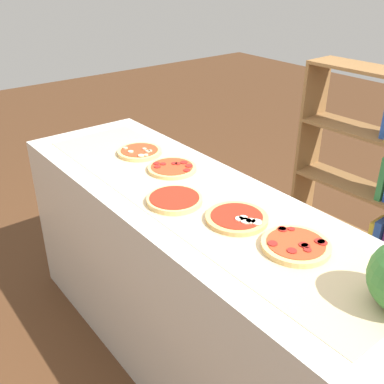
# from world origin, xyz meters

# --- Properties ---
(ground_plane) EXTENTS (12.00, 12.00, 0.00)m
(ground_plane) POSITION_xyz_m (0.00, 0.00, 0.00)
(ground_plane) COLOR #4C2D19
(counter) EXTENTS (2.15, 0.67, 0.95)m
(counter) POSITION_xyz_m (0.00, 0.00, 0.47)
(counter) COLOR beige
(counter) RESTS_ON ground_plane
(parchment_paper) EXTENTS (1.93, 0.47, 0.00)m
(parchment_paper) POSITION_xyz_m (0.00, 0.00, 0.95)
(parchment_paper) COLOR tan
(parchment_paper) RESTS_ON counter
(pizza_mushroom_0) EXTENTS (0.23, 0.23, 0.03)m
(pizza_mushroom_0) POSITION_xyz_m (-0.54, 0.07, 0.96)
(pizza_mushroom_0) COLOR #DBB26B
(pizza_mushroom_0) RESTS_ON parchment_paper
(pizza_pepperoni_1) EXTENTS (0.24, 0.24, 0.02)m
(pizza_pepperoni_1) POSITION_xyz_m (-0.27, 0.09, 0.96)
(pizza_pepperoni_1) COLOR #DBB26B
(pizza_pepperoni_1) RESTS_ON parchment_paper
(pizza_plain_2) EXTENTS (0.23, 0.23, 0.02)m
(pizza_plain_2) POSITION_xyz_m (0.00, -0.09, 0.96)
(pizza_plain_2) COLOR #DBB26B
(pizza_plain_2) RESTS_ON parchment_paper
(pizza_mozzarella_3) EXTENTS (0.25, 0.25, 0.03)m
(pizza_mozzarella_3) POSITION_xyz_m (0.27, 0.01, 0.96)
(pizza_mozzarella_3) COLOR tan
(pizza_mozzarella_3) RESTS_ON parchment_paper
(pizza_pepperoni_4) EXTENTS (0.25, 0.25, 0.03)m
(pizza_pepperoni_4) POSITION_xyz_m (0.54, 0.05, 0.96)
(pizza_pepperoni_4) COLOR #DBB26B
(pizza_pepperoni_4) RESTS_ON parchment_paper
(bookshelf) EXTENTS (0.73, 0.25, 1.35)m
(bookshelf) POSITION_xyz_m (0.19, 1.14, 0.64)
(bookshelf) COLOR brown
(bookshelf) RESTS_ON ground_plane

